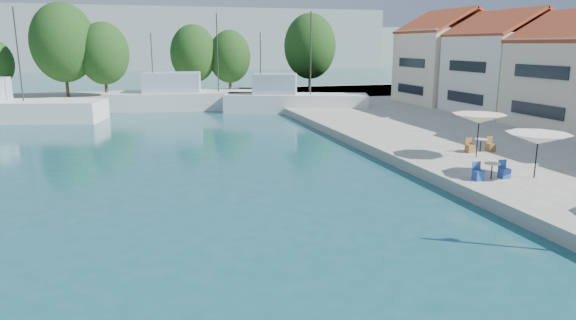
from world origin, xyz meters
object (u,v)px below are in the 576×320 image
object	(u,v)px
trawler_02	(0,109)
umbrella_white	(538,139)
trawler_03	(196,99)
umbrella_cream	(479,119)
trawler_04	(292,101)

from	to	relation	value
trawler_02	umbrella_white	size ratio (longest dim) A/B	5.99
trawler_03	umbrella_cream	xyz separation A→B (m)	(11.95, -31.15, 1.68)
trawler_03	trawler_04	bearing A→B (deg)	-21.93
trawler_02	umbrella_white	xyz separation A→B (m)	(29.41, -31.37, 1.39)
trawler_02	umbrella_cream	xyz separation A→B (m)	(29.55, -26.81, 1.68)
trawler_04	trawler_02	bearing A→B (deg)	-162.76
umbrella_cream	trawler_02	bearing A→B (deg)	137.79
umbrella_white	trawler_04	bearing A→B (deg)	95.19
trawler_02	umbrella_white	world-z (taller)	trawler_02
umbrella_white	umbrella_cream	distance (m)	4.57
trawler_04	umbrella_white	world-z (taller)	trawler_04
trawler_04	trawler_03	bearing A→B (deg)	168.68
trawler_02	umbrella_cream	bearing A→B (deg)	-27.70
trawler_02	trawler_04	world-z (taller)	same
trawler_02	umbrella_cream	world-z (taller)	trawler_02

